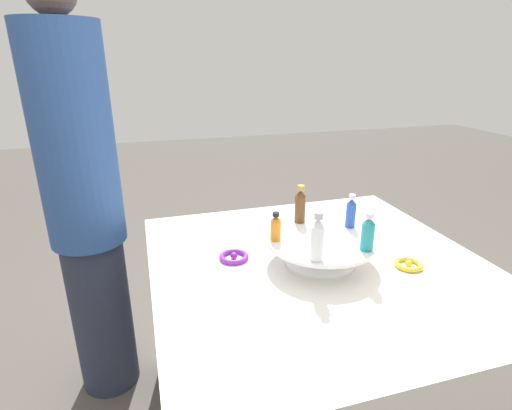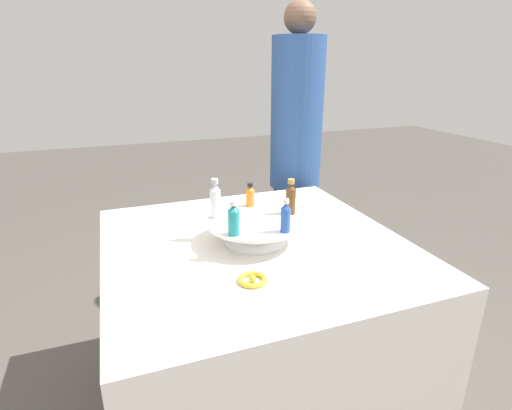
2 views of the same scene
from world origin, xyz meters
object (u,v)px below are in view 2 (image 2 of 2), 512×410
bottle_teal (234,219)px  ribbon_bow_gold (252,279)px  bottle_clear (215,200)px  ribbon_bow_purple (257,212)px  person_figure (295,161)px  bottle_orange (250,196)px  bottle_blue (285,217)px  bottle_brown (291,198)px  display_stand (255,228)px

bottle_teal → ribbon_bow_gold: 0.21m
bottle_clear → ribbon_bow_purple: (-0.19, 0.23, -0.15)m
ribbon_bow_gold → person_figure: size_ratio=0.05×
bottle_orange → bottle_blue: bearing=5.5°
bottle_orange → bottle_blue: (0.28, 0.03, 0.01)m
bottle_brown → bottle_teal: size_ratio=1.13×
bottle_brown → bottle_clear: (-0.06, -0.27, 0.01)m
bottle_clear → bottle_blue: (0.21, 0.18, -0.01)m
bottle_teal → ribbon_bow_gold: size_ratio=1.32×
display_stand → person_figure: size_ratio=0.21×
bottle_blue → ribbon_bow_purple: bottle_blue is taller
bottle_brown → bottle_blue: (0.15, -0.09, -0.01)m
bottle_orange → person_figure: size_ratio=0.06×
bottle_orange → bottle_teal: bearing=-30.5°
bottle_blue → bottle_orange: bearing=-174.5°
bottle_blue → person_figure: (-0.89, 0.46, -0.05)m
bottle_orange → person_figure: person_figure is taller
bottle_brown → bottle_clear: bearing=-102.5°
bottle_blue → person_figure: person_figure is taller
bottle_teal → ribbon_bow_gold: (0.17, 0.01, -0.13)m
bottle_clear → bottle_blue: 0.28m
bottle_clear → ribbon_bow_gold: (0.34, 0.02, -0.15)m
bottle_brown → bottle_blue: 0.17m
bottle_brown → ribbon_bow_purple: size_ratio=1.36×
bottle_brown → ribbon_bow_gold: bottle_brown is taller
bottle_brown → ribbon_bow_gold: size_ratio=1.50×
bottle_blue → bottle_brown: bearing=149.5°
bottle_brown → ribbon_bow_gold: (0.28, -0.25, -0.14)m
bottle_teal → bottle_blue: (0.04, 0.17, -0.00)m
bottle_blue → ribbon_bow_purple: bearing=173.4°
bottle_clear → display_stand: bearing=59.5°
bottle_clear → ribbon_bow_gold: bearing=3.7°
bottle_blue → ribbon_bow_gold: bottle_blue is taller
bottle_teal → bottle_blue: bottle_teal is taller
bottle_brown → bottle_orange: bottle_brown is taller
bottle_teal → ribbon_bow_purple: (-0.36, 0.21, -0.13)m
bottle_orange → bottle_clear: bearing=-66.5°
ribbon_bow_gold → person_figure: bearing=148.5°
display_stand → bottle_teal: 0.17m
bottle_orange → ribbon_bow_purple: bottle_orange is taller
display_stand → bottle_orange: (-0.14, 0.03, 0.07)m
bottle_brown → person_figure: size_ratio=0.08×
bottle_orange → bottle_clear: size_ratio=0.64×
display_stand → ribbon_bow_purple: 0.29m
ribbon_bow_purple → person_figure: bearing=139.8°
ribbon_bow_gold → person_figure: 1.19m
bottle_clear → person_figure: person_figure is taller
display_stand → bottle_teal: bearing=-48.5°
bottle_blue → ribbon_bow_purple: 0.42m
bottle_orange → ribbon_bow_gold: bearing=-18.6°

